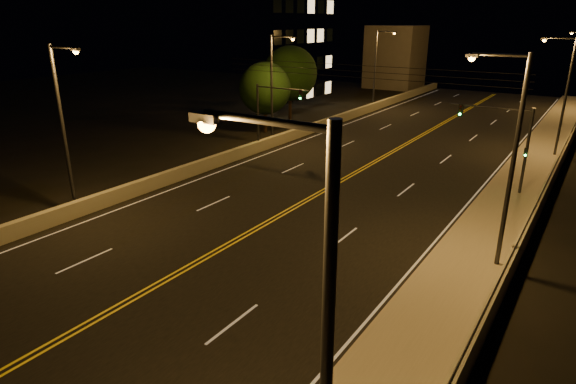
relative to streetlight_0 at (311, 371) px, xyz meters
The scene contains 19 objects.
road 20.23m from the streetlight_0, 126.29° to the left, with size 18.00×120.00×0.02m, color black.
sidewalk 16.60m from the streetlight_0, 92.67° to the left, with size 3.60×120.00×0.30m, color #9E9684.
curb 16.81m from the streetlight_0, 99.41° to the left, with size 0.14×120.00×0.15m, color #9E9684.
parapet_wall 16.41m from the streetlight_0, 86.65° to the left, with size 0.30×120.00×1.00m, color #A7A38B.
jersey_barrier 26.86m from the streetlight_0, 143.48° to the left, with size 0.45×120.00×0.92m, color #A7A38B.
distant_building_left 77.97m from the streetlight_0, 110.68° to the left, with size 8.00×8.00×9.86m, color slate.
parapet_rail 16.27m from the streetlight_0, 86.65° to the left, with size 0.06×0.06×120.00m, color black.
lane_markings 20.18m from the streetlight_0, 126.42° to the left, with size 17.32×116.00×0.00m.
streetlight_0 is the anchor object (origin of this frame).
streetlight_1 16.03m from the streetlight_0, 90.00° to the left, with size 2.55×0.28×9.53m.
streetlight_2 38.51m from the streetlight_0, 90.00° to the left, with size 2.55×0.28×9.53m.
streetlight_4 23.51m from the streetlight_0, 155.93° to the left, with size 2.55×0.28×9.53m.
streetlight_5 36.48m from the streetlight_0, 126.03° to the left, with size 2.55×0.28×9.53m.
streetlight_6 55.93m from the streetlight_0, 112.57° to the left, with size 2.55×0.28×9.53m.
traffic_signal_right 27.00m from the streetlight_0, 93.35° to the left, with size 5.11×0.31×5.71m.
traffic_signal_left 33.73m from the streetlight_0, 127.03° to the left, with size 5.11×0.31×5.71m.
overhead_wires 27.78m from the streetlight_0, 114.59° to the left, with size 22.00×0.03×0.83m.
tree_0 41.81m from the streetlight_0, 127.17° to the left, with size 5.09×5.09×6.90m.
tree_1 48.31m from the streetlight_0, 123.72° to the left, with size 5.98×5.98×8.11m.
Camera 1 is at (14.64, -1.06, 10.70)m, focal length 30.00 mm.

